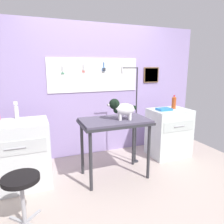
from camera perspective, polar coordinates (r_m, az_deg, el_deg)
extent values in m
cube|color=#B1A197|center=(2.96, 3.39, -20.16)|extent=(4.40, 4.00, 0.04)
cube|color=#9E88BF|center=(3.72, -4.66, 5.79)|extent=(4.00, 0.06, 2.30)
cube|color=white|center=(3.66, -4.86, 10.07)|extent=(1.60, 0.02, 0.58)
cylinder|color=gray|center=(3.53, -13.52, 12.67)|extent=(0.01, 0.02, 0.01)
cube|color=silver|center=(3.52, -13.54, 11.54)|extent=(0.01, 0.00, 0.11)
cube|color=silver|center=(3.52, -13.34, 11.55)|extent=(0.01, 0.00, 0.11)
torus|color=#2D8D5E|center=(3.52, -13.59, 10.34)|extent=(0.03, 0.01, 0.03)
torus|color=#2D8D5E|center=(3.53, -13.17, 10.37)|extent=(0.03, 0.01, 0.03)
cylinder|color=gray|center=(3.60, -7.90, 13.25)|extent=(0.01, 0.02, 0.01)
cube|color=silver|center=(3.59, -7.92, 12.13)|extent=(0.01, 0.00, 0.11)
cube|color=silver|center=(3.59, -7.73, 12.14)|extent=(0.01, 0.00, 0.11)
torus|color=red|center=(3.59, -8.00, 10.96)|extent=(0.03, 0.01, 0.03)
torus|color=red|center=(3.59, -7.59, 10.98)|extent=(0.03, 0.01, 0.03)
cylinder|color=gray|center=(3.70, -2.32, 13.62)|extent=(0.01, 0.02, 0.01)
cylinder|color=#3D76C9|center=(3.69, -2.26, 12.77)|extent=(0.02, 0.02, 0.09)
cube|color=#3D76C9|center=(3.69, -2.25, 11.64)|extent=(0.06, 0.02, 0.06)
cube|color=#333338|center=(3.68, -2.16, 11.64)|extent=(0.05, 0.01, 0.05)
cylinder|color=gray|center=(3.83, 2.89, 12.84)|extent=(0.01, 0.02, 0.01)
cube|color=silver|center=(3.82, 2.95, 11.72)|extent=(0.03, 0.01, 0.13)
cube|color=brown|center=(4.13, 10.72, 9.97)|extent=(0.32, 0.02, 0.29)
cube|color=#A97A50|center=(4.12, 10.76, 9.97)|extent=(0.28, 0.01, 0.25)
cylinder|color=#2D2D33|center=(2.70, -5.87, -13.45)|extent=(0.04, 0.04, 0.79)
cylinder|color=#2D2D33|center=(3.01, 10.02, -10.79)|extent=(0.04, 0.04, 0.79)
cylinder|color=#2D2D33|center=(3.11, -8.21, -9.92)|extent=(0.04, 0.04, 0.79)
cylinder|color=#2D2D33|center=(3.38, 5.91, -8.02)|extent=(0.04, 0.04, 0.79)
cube|color=#2D2D33|center=(2.89, 0.76, -2.87)|extent=(0.96, 0.59, 0.03)
cube|color=#4B4559|center=(2.88, 0.76, -2.27)|extent=(0.93, 0.57, 0.03)
cylinder|color=#2D2D33|center=(3.64, 6.34, -13.24)|extent=(0.11, 0.11, 0.01)
cylinder|color=#2D2D33|center=(3.38, 6.64, -1.26)|extent=(0.02, 0.02, 1.56)
cylinder|color=#2D2D33|center=(3.23, 5.06, 11.99)|extent=(0.24, 0.02, 0.02)
cylinder|color=white|center=(2.81, 2.25, -1.34)|extent=(0.04, 0.04, 0.10)
cylinder|color=white|center=(2.89, 2.03, -0.94)|extent=(0.04, 0.04, 0.10)
cylinder|color=white|center=(2.83, 4.96, -1.28)|extent=(0.04, 0.04, 0.10)
cylinder|color=white|center=(2.91, 4.66, -0.89)|extent=(0.04, 0.04, 0.10)
ellipsoid|color=white|center=(2.84, 3.41, 0.72)|extent=(0.33, 0.26, 0.16)
ellipsoid|color=black|center=(2.83, 1.38, 0.52)|extent=(0.13, 0.15, 0.09)
sphere|color=black|center=(2.81, 0.65, 2.22)|extent=(0.14, 0.14, 0.14)
ellipsoid|color=white|center=(2.81, -0.60, 1.91)|extent=(0.08, 0.07, 0.05)
sphere|color=black|center=(2.80, -1.19, 1.90)|extent=(0.02, 0.02, 0.02)
ellipsoid|color=black|center=(2.75, 1.08, 2.23)|extent=(0.05, 0.04, 0.08)
ellipsoid|color=black|center=(2.87, 0.82, 2.65)|extent=(0.05, 0.04, 0.08)
sphere|color=black|center=(2.86, 6.13, 1.17)|extent=(0.06, 0.06, 0.06)
cube|color=silver|center=(3.05, -24.39, -10.55)|extent=(0.80, 0.56, 0.88)
cube|color=#BBC0C0|center=(2.72, -25.02, -9.02)|extent=(0.70, 0.01, 0.18)
cylinder|color=#99999E|center=(2.71, -25.03, -9.07)|extent=(0.24, 0.02, 0.02)
cube|color=silver|center=(3.86, 15.28, -5.45)|extent=(0.68, 0.52, 0.84)
cube|color=silver|center=(3.61, 17.93, -3.76)|extent=(0.60, 0.01, 0.17)
cylinder|color=#99999E|center=(3.61, 18.01, -3.80)|extent=(0.20, 0.02, 0.02)
cylinder|color=#9E9EA3|center=(2.41, -23.23, -22.01)|extent=(0.04, 0.04, 0.49)
cube|color=#9E9EA3|center=(2.60, -20.87, -25.23)|extent=(0.17, 0.17, 0.02)
cube|color=#9E9EA3|center=(2.61, -24.55, -25.41)|extent=(0.17, 0.17, 0.02)
cylinder|color=black|center=(2.28, -23.80, -16.44)|extent=(0.36, 0.36, 0.04)
cylinder|color=white|center=(3.07, -24.76, -0.18)|extent=(0.05, 0.05, 0.17)
cylinder|color=white|center=(3.05, -24.92, 1.59)|extent=(0.02, 0.02, 0.02)
cube|color=silver|center=(3.05, -24.97, 2.19)|extent=(0.05, 0.03, 0.04)
cylinder|color=#B7491E|center=(3.83, 16.62, 2.37)|extent=(0.08, 0.08, 0.20)
cone|color=#B7491E|center=(3.82, 16.72, 3.98)|extent=(0.08, 0.08, 0.02)
cylinder|color=red|center=(3.81, 16.74, 4.29)|extent=(0.03, 0.03, 0.02)
cube|color=#2875BE|center=(3.66, 14.11, 0.75)|extent=(0.24, 0.18, 0.04)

